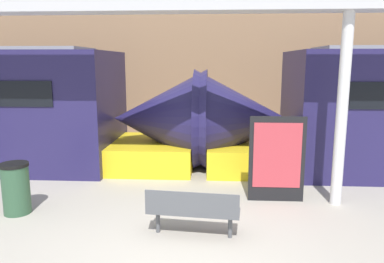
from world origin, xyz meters
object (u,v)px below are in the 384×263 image
at_px(bench_near, 193,209).
at_px(trash_bin, 16,188).
at_px(support_column_near, 342,112).
at_px(poster_board, 277,159).

xyz_separation_m(bench_near, trash_bin, (-3.37, 0.78, 0.01)).
height_order(bench_near, support_column_near, support_column_near).
height_order(bench_near, poster_board, poster_board).
bearing_deg(poster_board, support_column_near, -4.86).
height_order(bench_near, trash_bin, trash_bin).
height_order(trash_bin, poster_board, poster_board).
distance_m(trash_bin, support_column_near, 6.37).
distance_m(bench_near, poster_board, 2.39).
height_order(poster_board, support_column_near, support_column_near).
bearing_deg(bench_near, trash_bin, 172.85).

